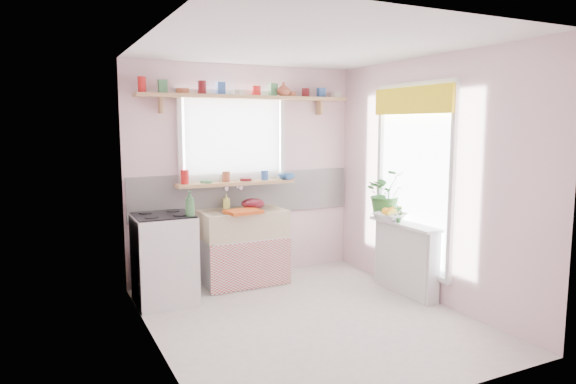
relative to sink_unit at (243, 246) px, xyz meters
name	(u,v)px	position (x,y,z in m)	size (l,w,h in m)	color
room	(324,165)	(0.81, -0.43, 0.94)	(3.20, 3.20, 3.20)	silver
sink_unit	(243,246)	(0.00, 0.00, 0.00)	(0.95, 0.65, 1.11)	white
cooker	(164,258)	(-0.95, -0.24, 0.03)	(0.58, 0.58, 0.93)	white
radiator_ledge	(406,257)	(1.45, -1.09, -0.03)	(0.22, 0.95, 0.78)	white
windowsill	(236,183)	(0.00, 0.19, 0.71)	(1.40, 0.22, 0.04)	tan
pine_shelf	(248,97)	(0.15, 0.18, 1.69)	(2.52, 0.24, 0.04)	tan
shelf_crockery	(244,91)	(0.11, 0.18, 1.76)	(2.47, 0.11, 0.12)	red
sill_crockery	(232,177)	(-0.05, 0.19, 0.78)	(1.35, 0.11, 0.12)	red
dish_tray	(243,212)	(-0.06, -0.19, 0.44)	(0.37, 0.28, 0.04)	#CC4912
colander	(253,204)	(0.14, 0.03, 0.48)	(0.27, 0.27, 0.12)	#560E1B
jade_plant	(386,193)	(1.47, -0.69, 0.61)	(0.48, 0.42, 0.54)	#2C6327
fruit_bowl	(390,217)	(1.36, -0.92, 0.38)	(0.34, 0.34, 0.08)	white
herb_pot	(399,214)	(1.36, -1.07, 0.44)	(0.10, 0.07, 0.19)	#285E25
soap_bottle_sink	(226,201)	(-0.12, 0.21, 0.50)	(0.08, 0.08, 0.17)	#F9F76F
sill_cup	(223,178)	(-0.14, 0.25, 0.77)	(0.12, 0.12, 0.09)	silver
sill_bowl	(287,177)	(0.62, 0.13, 0.76)	(0.21, 0.21, 0.06)	#30609E
shelf_vase	(283,89)	(0.57, 0.12, 1.79)	(0.15, 0.15, 0.16)	#9B462F
cooker_bottle	(190,204)	(-0.73, -0.46, 0.61)	(0.10, 0.10, 0.25)	#3D7B45
fruit	(390,211)	(1.37, -0.91, 0.45)	(0.20, 0.14, 0.10)	orange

